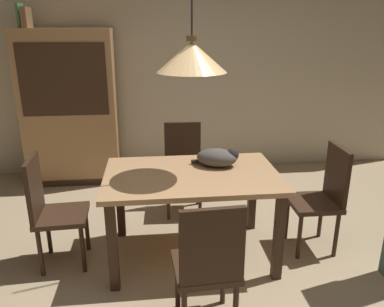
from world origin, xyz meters
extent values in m
plane|color=tan|center=(0.00, 0.00, 0.00)|extent=(10.00, 10.00, 0.00)
cube|color=beige|center=(0.00, 2.65, 1.45)|extent=(6.40, 0.10, 2.90)
cube|color=tan|center=(-0.04, 0.48, 0.73)|extent=(1.40, 0.90, 0.04)
cube|color=#382316|center=(-0.66, 0.09, 0.35)|extent=(0.07, 0.07, 0.71)
cube|color=#382316|center=(0.58, 0.09, 0.35)|extent=(0.07, 0.07, 0.71)
cube|color=#382316|center=(-0.66, 0.87, 0.35)|extent=(0.07, 0.07, 0.71)
cube|color=#382316|center=(0.58, 0.87, 0.35)|extent=(0.07, 0.07, 0.71)
cube|color=#382316|center=(-0.04, 1.28, 0.43)|extent=(0.42, 0.42, 0.04)
cube|color=#322014|center=(-0.03, 1.46, 0.69)|extent=(0.38, 0.05, 0.48)
cylinder|color=#382316|center=(-0.21, 1.13, 0.21)|extent=(0.04, 0.04, 0.41)
cylinder|color=#382316|center=(0.11, 1.12, 0.21)|extent=(0.04, 0.04, 0.41)
cylinder|color=#382316|center=(-0.19, 1.45, 0.21)|extent=(0.04, 0.04, 0.41)
cylinder|color=#382316|center=(0.13, 1.44, 0.21)|extent=(0.04, 0.04, 0.41)
cube|color=#382316|center=(-1.09, 0.48, 0.43)|extent=(0.42, 0.42, 0.04)
cube|color=#322014|center=(-1.27, 0.48, 0.69)|extent=(0.06, 0.38, 0.48)
cylinder|color=#382316|center=(-0.92, 0.33, 0.21)|extent=(0.04, 0.04, 0.41)
cylinder|color=#382316|center=(-0.94, 0.65, 0.21)|extent=(0.04, 0.04, 0.41)
cylinder|color=#382316|center=(-1.24, 0.32, 0.21)|extent=(0.04, 0.04, 0.41)
cylinder|color=#382316|center=(-1.26, 0.64, 0.21)|extent=(0.04, 0.04, 0.41)
cube|color=#382316|center=(1.01, 0.48, 0.43)|extent=(0.41, 0.41, 0.04)
cube|color=#322014|center=(1.19, 0.48, 0.69)|extent=(0.04, 0.38, 0.48)
cylinder|color=#382316|center=(0.85, 0.65, 0.21)|extent=(0.04, 0.04, 0.41)
cylinder|color=#382316|center=(0.85, 0.33, 0.21)|extent=(0.04, 0.04, 0.41)
cylinder|color=#382316|center=(1.17, 0.64, 0.21)|extent=(0.04, 0.04, 0.41)
cylinder|color=#382316|center=(1.17, 0.32, 0.21)|extent=(0.04, 0.04, 0.41)
cube|color=#382316|center=(-0.04, -0.32, 0.43)|extent=(0.42, 0.42, 0.04)
cube|color=#322014|center=(-0.03, -0.49, 0.69)|extent=(0.38, 0.06, 0.48)
cylinder|color=#382316|center=(0.11, -0.15, 0.21)|extent=(0.04, 0.04, 0.41)
cylinder|color=#382316|center=(-0.21, -0.16, 0.21)|extent=(0.04, 0.04, 0.41)
ellipsoid|color=#4C4742|center=(0.19, 0.63, 0.82)|extent=(0.39, 0.32, 0.15)
sphere|color=black|center=(0.32, 0.61, 0.85)|extent=(0.11, 0.11, 0.11)
cylinder|color=black|center=(0.07, 0.69, 0.78)|extent=(0.18, 0.04, 0.04)
cone|color=#E5B775|center=(-0.04, 0.48, 1.66)|extent=(0.52, 0.52, 0.22)
cylinder|color=#513D23|center=(-0.04, 0.48, 1.79)|extent=(0.08, 0.08, 0.04)
cube|color=#A87A4C|center=(-1.32, 2.32, 0.93)|extent=(1.10, 0.44, 1.85)
cube|color=#382316|center=(-1.32, 2.10, 1.29)|extent=(0.97, 0.01, 0.81)
cube|color=#382316|center=(-1.32, 2.32, 0.04)|extent=(1.12, 0.45, 0.08)
cube|color=#427A4C|center=(-1.76, 2.32, 1.98)|extent=(0.03, 0.20, 0.26)
cube|color=brown|center=(-1.69, 2.32, 1.96)|extent=(0.06, 0.24, 0.22)
camera|label=1|loc=(-0.34, -2.33, 1.88)|focal=35.49mm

